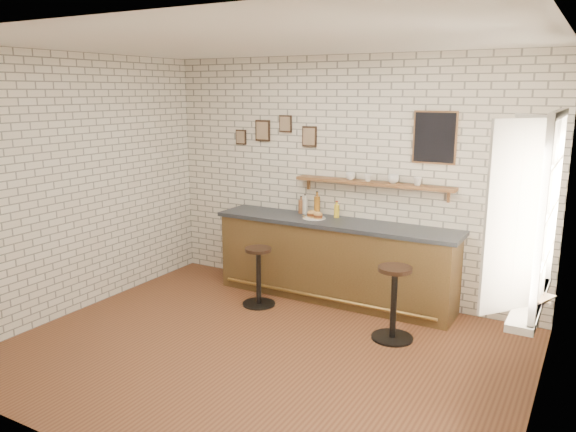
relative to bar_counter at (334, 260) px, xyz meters
name	(u,v)px	position (x,y,z in m)	size (l,w,h in m)	color
ground	(262,352)	(-0.01, -1.70, -0.51)	(5.00, 5.00, 0.00)	brown
bar_counter	(334,260)	(0.00, 0.00, 0.00)	(3.10, 0.65, 1.01)	#523D1E
sandwich_plate	(314,218)	(-0.28, -0.01, 0.51)	(0.28, 0.28, 0.01)	white
ciabatta_sandwich	(315,215)	(-0.27, -0.01, 0.55)	(0.25, 0.18, 0.08)	tan
potato_chips	(313,217)	(-0.30, -0.01, 0.52)	(0.27, 0.18, 0.00)	gold
bitters_bottle_brown	(301,206)	(-0.57, 0.18, 0.60)	(0.07, 0.07, 0.23)	brown
bitters_bottle_white	(305,206)	(-0.51, 0.18, 0.61)	(0.07, 0.07, 0.26)	beige
bitters_bottle_amber	(317,205)	(-0.34, 0.18, 0.63)	(0.08, 0.08, 0.31)	#985B18
condiment_bottle_yellow	(337,211)	(-0.06, 0.18, 0.59)	(0.07, 0.07, 0.21)	gold
bar_stool_left	(259,274)	(-0.71, -0.64, -0.12)	(0.42, 0.42, 0.72)	black
bar_stool_right	(394,301)	(1.04, -0.76, -0.08)	(0.44, 0.44, 0.79)	black
wall_shelf	(372,183)	(0.39, 0.20, 0.97)	(2.00, 0.18, 0.18)	brown
shelf_cup_a	(351,176)	(0.11, 0.20, 1.04)	(0.12, 0.12, 0.09)	white
shelf_cup_b	(368,178)	(0.34, 0.20, 1.04)	(0.09, 0.09, 0.09)	white
shelf_cup_c	(393,179)	(0.65, 0.20, 1.05)	(0.13, 0.13, 0.10)	white
shelf_cup_d	(417,181)	(0.94, 0.20, 1.04)	(0.10, 0.10, 0.10)	white
back_wall_decor	(363,135)	(0.22, 0.28, 1.54)	(2.96, 0.02, 0.56)	black
window_sill	(530,301)	(2.39, -1.40, 0.39)	(0.20, 1.35, 0.06)	white
casement_window	(533,210)	(2.35, -1.40, 1.14)	(0.40, 1.30, 1.56)	white
book_lower	(528,297)	(2.37, -1.42, 0.43)	(0.17, 0.22, 0.02)	tan
book_upper	(528,294)	(2.37, -1.41, 0.45)	(0.18, 0.24, 0.02)	tan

